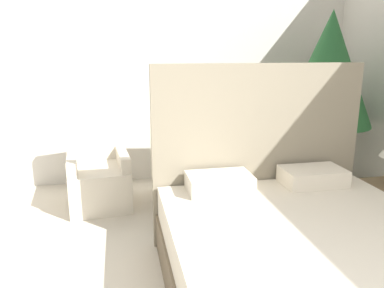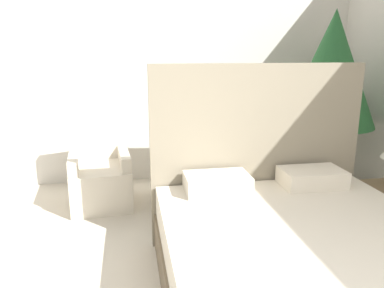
{
  "view_description": "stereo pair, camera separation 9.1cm",
  "coord_description": "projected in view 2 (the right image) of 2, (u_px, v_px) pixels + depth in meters",
  "views": [
    {
      "loc": [
        -0.44,
        -0.68,
        1.66
      ],
      "look_at": [
        0.24,
        2.8,
        0.77
      ],
      "focal_mm": 35.0,
      "sensor_mm": 36.0,
      "label": 1
    },
    {
      "loc": [
        -0.35,
        -0.7,
        1.66
      ],
      "look_at": [
        0.24,
        2.8,
        0.77
      ],
      "focal_mm": 35.0,
      "sensor_mm": 36.0,
      "label": 2
    }
  ],
  "objects": [
    {
      "name": "bed",
      "position": [
        307.0,
        267.0,
        2.38
      ],
      "size": [
        1.84,
        2.23,
        1.56
      ],
      "color": "brown",
      "rests_on": "ground_plane"
    },
    {
      "name": "potted_palm",
      "position": [
        331.0,
        75.0,
        4.22
      ],
      "size": [
        1.03,
        1.03,
        2.1
      ],
      "color": "beige",
      "rests_on": "ground_plane"
    },
    {
      "name": "wall_back",
      "position": [
        156.0,
        67.0,
        4.68
      ],
      "size": [
        10.0,
        0.06,
        2.9
      ],
      "color": "silver",
      "rests_on": "ground_plane"
    },
    {
      "name": "armchair_near_window_right",
      "position": [
        182.0,
        175.0,
        4.26
      ],
      "size": [
        0.65,
        0.73,
        0.93
      ],
      "rotation": [
        0.0,
        0.0,
        -0.03
      ],
      "color": "beige",
      "rests_on": "ground_plane"
    },
    {
      "name": "armchair_near_window_left",
      "position": [
        101.0,
        179.0,
        4.11
      ],
      "size": [
        0.69,
        0.77,
        0.93
      ],
      "rotation": [
        0.0,
        0.0,
        0.09
      ],
      "color": "beige",
      "rests_on": "ground_plane"
    }
  ]
}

